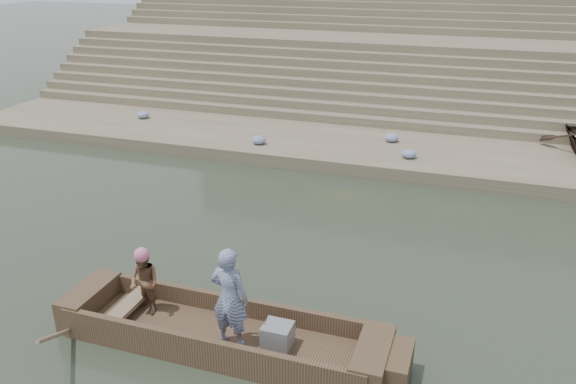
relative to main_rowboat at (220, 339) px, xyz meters
The scene contains 11 objects.
ground 2.99m from the main_rowboat, 53.65° to the left, with size 120.00×120.00×0.00m, color #2A3326.
lower_landing 10.55m from the main_rowboat, 80.35° to the left, with size 32.00×4.00×0.40m, color gray.
mid_landing 18.04m from the main_rowboat, 84.36° to the left, with size 32.00×3.00×2.80m, color gray.
upper_landing 25.09m from the main_rowboat, 85.94° to the left, with size 32.00×3.00×5.20m, color gray.
ghat_steps 19.75m from the main_rowboat, 84.84° to the left, with size 32.00×11.00×5.20m.
main_rowboat is the anchor object (origin of this frame).
rowboat_trim 0.29m from the main_rowboat, ahead, with size 6.04×2.63×1.86m.
standing_man 1.03m from the main_rowboat, 30.82° to the right, with size 0.63×0.41×1.73m, color navy.
rowing_man 1.65m from the main_rowboat, behind, with size 0.58×0.45×1.19m, color #226840.
television 1.05m from the main_rowboat, ahead, with size 0.46×0.42×0.40m.
cloth_bundles 10.21m from the main_rowboat, 88.60° to the left, with size 18.33×2.07×0.26m.
Camera 1 is at (1.86, -9.55, 6.04)m, focal length 35.88 mm.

